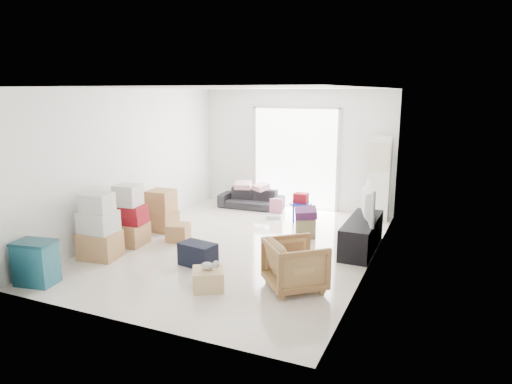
{
  "coord_description": "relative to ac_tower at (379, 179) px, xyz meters",
  "views": [
    {
      "loc": [
        3.3,
        -6.87,
        2.64
      ],
      "look_at": [
        0.23,
        0.2,
        0.94
      ],
      "focal_mm": 32.0,
      "sensor_mm": 36.0,
      "label": 1
    }
  ],
  "objects": [
    {
      "name": "storage_bins",
      "position": [
        -3.85,
        -5.25,
        -0.56
      ],
      "size": [
        0.6,
        0.47,
        0.63
      ],
      "rotation": [
        0.0,
        0.0,
        0.17
      ],
      "color": "#1A5363",
      "rests_on": "room_shell"
    },
    {
      "name": "box_stack_a",
      "position": [
        -3.75,
        -4.1,
        -0.39
      ],
      "size": [
        0.65,
        0.57,
        1.08
      ],
      "rotation": [
        0.0,
        0.0,
        0.08
      ],
      "color": "#A87B4B",
      "rests_on": "room_shell"
    },
    {
      "name": "television",
      "position": [
        0.05,
        -2.0,
        -0.28
      ],
      "size": [
        0.86,
        1.17,
        0.14
      ],
      "primitive_type": "imported",
      "rotation": [
        0.0,
        0.0,
        1.83
      ],
      "color": "black",
      "rests_on": "tv_console"
    },
    {
      "name": "loose_box",
      "position": [
        -3.08,
        -2.84,
        -0.72
      ],
      "size": [
        0.45,
        0.45,
        0.31
      ],
      "primitive_type": "cube",
      "rotation": [
        0.0,
        0.0,
        0.25
      ],
      "color": "#A87B4B",
      "rests_on": "room_shell"
    },
    {
      "name": "duffel_bag",
      "position": [
        -2.14,
        -3.75,
        -0.7
      ],
      "size": [
        0.61,
        0.42,
        0.36
      ],
      "primitive_type": "cube",
      "rotation": [
        0.0,
        0.0,
        -0.16
      ],
      "color": "black",
      "rests_on": "room_shell"
    },
    {
      "name": "pillow_left",
      "position": [
        -3.06,
        -0.13,
        -0.23
      ],
      "size": [
        0.48,
        0.43,
        0.13
      ],
      "primitive_type": "cube",
      "rotation": [
        0.0,
        0.0,
        0.33
      ],
      "color": "#CE96AC",
      "rests_on": "sofa"
    },
    {
      "name": "sliding_door",
      "position": [
        -1.95,
        0.33,
        0.37
      ],
      "size": [
        2.1,
        0.04,
        2.33
      ],
      "color": "white",
      "rests_on": "room_shell"
    },
    {
      "name": "toy_walker",
      "position": [
        -2.04,
        -0.69,
        -0.76
      ],
      "size": [
        0.36,
        0.34,
        0.4
      ],
      "rotation": [
        0.0,
        0.0,
        0.31
      ],
      "color": "silver",
      "rests_on": "room_shell"
    },
    {
      "name": "tv_console",
      "position": [
        0.05,
        -2.0,
        -0.61
      ],
      "size": [
        0.47,
        1.58,
        0.53
      ],
      "primitive_type": "cube",
      "color": "black",
      "rests_on": "room_shell"
    },
    {
      "name": "armchair",
      "position": [
        -0.48,
        -3.96,
        -0.5
      ],
      "size": [
        1.0,
        1.01,
        0.76
      ],
      "primitive_type": "imported",
      "rotation": [
        0.0,
        0.0,
        2.27
      ],
      "color": "#A58049",
      "rests_on": "room_shell"
    },
    {
      "name": "box_stack_c",
      "position": [
        -3.72,
        -2.43,
        -0.49
      ],
      "size": [
        0.57,
        0.49,
        0.8
      ],
      "rotation": [
        0.0,
        0.0,
        -0.12
      ],
      "color": "#A87B4B",
      "rests_on": "room_shell"
    },
    {
      "name": "ac_tower",
      "position": [
        0.0,
        0.0,
        0.0
      ],
      "size": [
        0.45,
        0.3,
        1.75
      ],
      "primitive_type": "cube",
      "color": "silver",
      "rests_on": "room_shell"
    },
    {
      "name": "room_shell",
      "position": [
        -1.95,
        -2.65,
        0.48
      ],
      "size": [
        4.98,
        6.48,
        3.18
      ],
      "color": "beige",
      "rests_on": "ground"
    },
    {
      "name": "blanket",
      "position": [
        -1.04,
        -1.71,
        -0.45
      ],
      "size": [
        0.51,
        0.51,
        0.14
      ],
      "primitive_type": "cube",
      "rotation": [
        0.0,
        0.0,
        0.35
      ],
      "color": "#562255",
      "rests_on": "ottoman"
    },
    {
      "name": "sofa",
      "position": [
        -2.84,
        -0.15,
        -0.59
      ],
      "size": [
        1.5,
        0.5,
        0.58
      ],
      "primitive_type": "imported",
      "rotation": [
        0.0,
        0.0,
        0.05
      ],
      "color": "#26252A",
      "rests_on": "room_shell"
    },
    {
      "name": "kids_table",
      "position": [
        -1.43,
        -0.78,
        -0.45
      ],
      "size": [
        0.47,
        0.47,
        0.61
      ],
      "rotation": [
        0.0,
        0.0,
        0.24
      ],
      "color": "#0D22BC",
      "rests_on": "room_shell"
    },
    {
      "name": "pillow_right",
      "position": [
        -2.59,
        -0.15,
        -0.24
      ],
      "size": [
        0.44,
        0.43,
        0.12
      ],
      "primitive_type": "cube",
      "rotation": [
        0.0,
        0.0,
        -0.63
      ],
      "color": "#CE96AC",
      "rests_on": "sofa"
    },
    {
      "name": "ottoman",
      "position": [
        -1.04,
        -1.71,
        -0.7
      ],
      "size": [
        0.46,
        0.46,
        0.36
      ],
      "primitive_type": "cube",
      "rotation": [
        0.0,
        0.0,
        0.37
      ],
      "color": "#917C54",
      "rests_on": "room_shell"
    },
    {
      "name": "plush_bunny",
      "position": [
        -1.54,
        -4.43,
        -0.54
      ],
      "size": [
        0.26,
        0.15,
        0.13
      ],
      "rotation": [
        0.0,
        0.0,
        -0.06
      ],
      "color": "#B2ADA8",
      "rests_on": "wood_crate"
    },
    {
      "name": "box_stack_b",
      "position": [
        -3.75,
        -3.35,
        -0.41
      ],
      "size": [
        0.61,
        0.57,
        1.07
      ],
      "rotation": [
        0.0,
        0.0,
        0.06
      ],
      "color": "#A87B4B",
      "rests_on": "room_shell"
    },
    {
      "name": "wood_crate",
      "position": [
        -1.57,
        -4.44,
        -0.74
      ],
      "size": [
        0.57,
        0.57,
        0.28
      ],
      "primitive_type": "cube",
      "rotation": [
        0.0,
        0.0,
        0.54
      ],
      "color": "#E2C982",
      "rests_on": "room_shell"
    }
  ]
}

